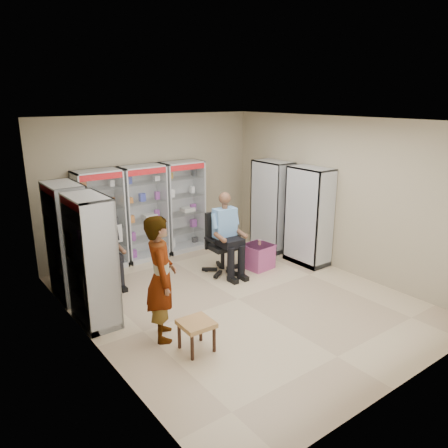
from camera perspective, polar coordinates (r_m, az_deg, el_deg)
floor at (r=7.62m, az=1.82°, el=-9.77°), size 6.00×6.00×0.00m
room_shell at (r=6.98m, az=1.96°, el=4.89°), size 5.02×6.02×3.01m
cabinet_back_left at (r=8.92m, az=-15.84°, el=0.43°), size 0.90×0.50×2.00m
cabinet_back_mid at (r=9.28m, az=-10.39°, el=1.40°), size 0.90×0.50×2.00m
cabinet_back_right at (r=9.72m, az=-5.38°, el=2.29°), size 0.90×0.50×2.00m
cabinet_right_far at (r=9.80m, az=6.29°, el=2.38°), size 0.90×0.50×2.00m
cabinet_right_near at (r=9.05m, az=11.01°, el=0.99°), size 0.90×0.50×2.00m
cabinet_left_far at (r=7.79m, az=-19.71°, el=-2.22°), size 0.90×0.50×2.00m
cabinet_left_near at (r=6.80m, az=-16.89°, el=-4.66°), size 0.90×0.50×2.00m
wooden_chair at (r=8.35m, az=-15.33°, el=-4.47°), size 0.42×0.42×0.94m
seated_customer at (r=8.23m, az=-15.30°, el=-3.27°), size 0.44×0.60×1.34m
office_chair at (r=8.51m, az=-0.19°, el=-2.53°), size 0.69×0.69×1.20m
seated_shopkeeper at (r=8.42m, az=0.01°, el=-1.57°), size 0.54×0.73×1.52m
pink_trunk at (r=8.86m, az=4.49°, el=-4.22°), size 0.56×0.54×0.49m
tea_glass at (r=8.77m, az=4.66°, el=-2.39°), size 0.07×0.07×0.10m
woven_stool_a at (r=9.18m, az=5.09°, el=-3.91°), size 0.36×0.36×0.36m
woven_stool_b at (r=6.16m, az=-3.60°, el=-14.35°), size 0.45×0.45×0.43m
standing_man at (r=6.20m, az=-8.22°, el=-7.04°), size 0.67×0.79×1.82m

